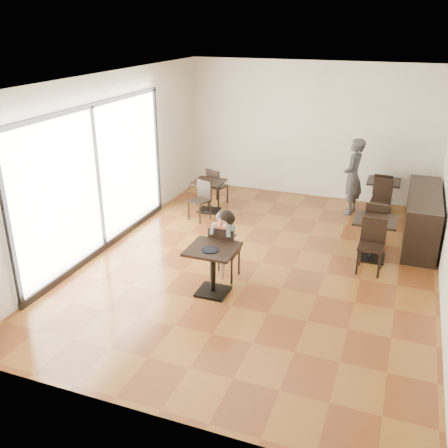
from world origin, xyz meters
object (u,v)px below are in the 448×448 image
at_px(cafe_table_mid, 373,239).
at_px(cafe_table_left, 209,196).
at_px(chair_mid_a, 376,224).
at_px(chair_left_a, 218,186).
at_px(child_table, 213,271).
at_px(chair_back_b, 380,201).
at_px(child, 225,245).
at_px(adult_patron, 353,177).
at_px(chair_back_a, 383,192).
at_px(cafe_table_back, 382,196).
at_px(chair_mid_b, 371,247).
at_px(chair_left_b, 199,201).
at_px(child_chair, 225,252).

xyz_separation_m(cafe_table_mid, cafe_table_left, (-3.70, 1.19, -0.03)).
distance_m(chair_mid_a, chair_left_a, 3.88).
bearing_deg(child_table, chair_back_b, 61.70).
bearing_deg(child, chair_mid_a, 43.81).
bearing_deg(child_table, cafe_table_mid, 43.81).
xyz_separation_m(adult_patron, chair_back_b, (0.65, -0.25, -0.40)).
height_order(adult_patron, cafe_table_mid, adult_patron).
height_order(chair_left_a, chair_back_b, chair_back_b).
xyz_separation_m(cafe_table_left, chair_back_a, (3.66, 1.43, 0.09)).
bearing_deg(cafe_table_mid, cafe_table_back, 90.74).
xyz_separation_m(chair_mid_b, chair_back_a, (-0.03, 3.17, -0.02)).
distance_m(cafe_table_left, chair_back_a, 3.93).
height_order(cafe_table_mid, cafe_table_back, cafe_table_mid).
bearing_deg(chair_left_b, chair_back_b, 39.27).
relative_size(child_chair, chair_mid_b, 1.02).
height_order(adult_patron, chair_mid_b, adult_patron).
bearing_deg(child, chair_back_a, 62.30).
bearing_deg(cafe_table_mid, chair_mid_b, -90.00).
distance_m(child_chair, chair_back_a, 4.79).
bearing_deg(child_table, adult_patron, 70.23).
bearing_deg(adult_patron, child_chair, -18.03).
bearing_deg(chair_left_b, chair_back_a, 47.78).
xyz_separation_m(child, chair_back_a, (2.23, 4.24, -0.16)).
relative_size(child_chair, adult_patron, 0.56).
bearing_deg(adult_patron, chair_back_b, 73.27).
height_order(child, chair_mid_b, child).
xyz_separation_m(adult_patron, cafe_table_back, (0.65, 0.30, -0.48)).
bearing_deg(child, adult_patron, 67.65).
distance_m(child_table, chair_left_a, 4.16).
relative_size(child, chair_back_a, 1.35).
bearing_deg(chair_left_a, cafe_table_mid, 174.15).
height_order(adult_patron, cafe_table_back, adult_patron).
relative_size(cafe_table_left, chair_mid_b, 0.76).
relative_size(child, adult_patron, 0.71).
distance_m(chair_mid_b, chair_left_b, 3.88).
bearing_deg(cafe_table_back, cafe_table_mid, -89.26).
bearing_deg(adult_patron, chair_mid_b, 18.17).
bearing_deg(chair_left_b, cafe_table_back, 46.49).
bearing_deg(child, child_chair, 0.00).
bearing_deg(child_chair, cafe_table_back, -118.30).
bearing_deg(cafe_table_back, child, -118.30).
distance_m(cafe_table_back, chair_mid_b, 3.07).
xyz_separation_m(adult_patron, cafe_table_mid, (0.68, -2.22, -0.46)).
bearing_deg(child, chair_left_b, 122.49).
height_order(chair_left_a, chair_left_b, same).
distance_m(adult_patron, chair_left_b, 3.43).
bearing_deg(cafe_table_back, chair_mid_a, -89.06).
distance_m(child_table, cafe_table_mid, 3.13).
height_order(adult_patron, chair_back_a, adult_patron).
xyz_separation_m(child, chair_back_b, (2.23, 3.58, -0.16)).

